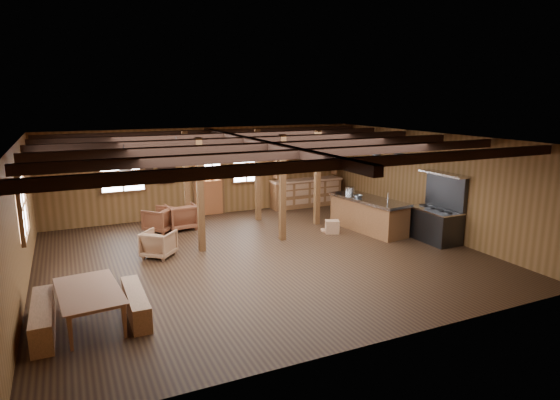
# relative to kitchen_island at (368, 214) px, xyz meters

# --- Properties ---
(room) EXTENTS (10.04, 9.04, 2.84)m
(room) POSITION_rel_kitchen_island_xyz_m (-3.60, -0.80, 0.92)
(room) COLOR black
(room) RESTS_ON ground
(ceiling_joists) EXTENTS (9.80, 8.82, 0.18)m
(ceiling_joists) POSITION_rel_kitchen_island_xyz_m (-3.60, -0.62, 2.20)
(ceiling_joists) COLOR black
(ceiling_joists) RESTS_ON ceiling
(timber_posts) EXTENTS (3.95, 2.35, 2.80)m
(timber_posts) POSITION_rel_kitchen_island_xyz_m (-3.08, 1.28, 0.92)
(timber_posts) COLOR #452513
(timber_posts) RESTS_ON floor
(back_door) EXTENTS (1.02, 0.08, 2.15)m
(back_door) POSITION_rel_kitchen_island_xyz_m (-3.60, 3.65, 0.40)
(back_door) COLOR brown
(back_door) RESTS_ON floor
(window_back_left) EXTENTS (1.32, 0.06, 1.32)m
(window_back_left) POSITION_rel_kitchen_island_xyz_m (-6.20, 3.66, 1.12)
(window_back_left) COLOR white
(window_back_left) RESTS_ON wall_back
(window_back_right) EXTENTS (1.02, 0.06, 1.32)m
(window_back_right) POSITION_rel_kitchen_island_xyz_m (-2.30, 3.66, 1.12)
(window_back_right) COLOR white
(window_back_right) RESTS_ON wall_back
(window_left) EXTENTS (0.14, 1.24, 1.32)m
(window_left) POSITION_rel_kitchen_island_xyz_m (-8.56, -0.30, 1.12)
(window_left) COLOR white
(window_left) RESTS_ON wall_back
(notice_boards) EXTENTS (1.08, 0.03, 0.90)m
(notice_boards) POSITION_rel_kitchen_island_xyz_m (-5.10, 3.66, 1.16)
(notice_boards) COLOR white
(notice_boards) RESTS_ON wall_back
(back_counter) EXTENTS (2.55, 0.60, 2.45)m
(back_counter) POSITION_rel_kitchen_island_xyz_m (-0.20, 3.41, 0.12)
(back_counter) COLOR brown
(back_counter) RESTS_ON floor
(pendant_lamps) EXTENTS (1.86, 2.36, 0.66)m
(pendant_lamps) POSITION_rel_kitchen_island_xyz_m (-5.85, 0.20, 1.77)
(pendant_lamps) COLOR #2B2B2D
(pendant_lamps) RESTS_ON ceiling
(pot_rack) EXTENTS (0.44, 3.00, 0.46)m
(pot_rack) POSITION_rel_kitchen_island_xyz_m (-0.23, -0.59, 1.79)
(pot_rack) COLOR #2B2B2D
(pot_rack) RESTS_ON ceiling
(kitchen_island) EXTENTS (1.21, 2.60, 1.20)m
(kitchen_island) POSITION_rel_kitchen_island_xyz_m (0.00, 0.00, 0.00)
(kitchen_island) COLOR brown
(kitchen_island) RESTS_ON floor
(step_stool) EXTENTS (0.50, 0.43, 0.37)m
(step_stool) POSITION_rel_kitchen_island_xyz_m (-1.09, 0.15, -0.29)
(step_stool) COLOR brown
(step_stool) RESTS_ON floor
(commercial_range) EXTENTS (0.77, 1.46, 1.81)m
(commercial_range) POSITION_rel_kitchen_island_xyz_m (1.05, -1.56, 0.12)
(commercial_range) COLOR #2B2B2D
(commercial_range) RESTS_ON floor
(dining_table) EXTENTS (1.11, 1.80, 0.60)m
(dining_table) POSITION_rel_kitchen_island_xyz_m (-7.50, -2.75, -0.18)
(dining_table) COLOR #925F42
(dining_table) RESTS_ON floor
(bench_wall) EXTENTS (0.33, 1.74, 0.48)m
(bench_wall) POSITION_rel_kitchen_island_xyz_m (-8.25, -2.75, -0.24)
(bench_wall) COLOR brown
(bench_wall) RESTS_ON floor
(bench_aisle) EXTENTS (0.30, 1.61, 0.44)m
(bench_aisle) POSITION_rel_kitchen_island_xyz_m (-6.80, -2.75, -0.26)
(bench_aisle) COLOR brown
(bench_aisle) RESTS_ON floor
(armchair_a) EXTENTS (1.05, 1.05, 0.68)m
(armchair_a) POSITION_rel_kitchen_island_xyz_m (-5.42, 2.36, -0.14)
(armchair_a) COLOR brown
(armchair_a) RESTS_ON floor
(armchair_b) EXTENTS (0.84, 0.86, 0.74)m
(armchair_b) POSITION_rel_kitchen_island_xyz_m (-4.80, 2.36, -0.11)
(armchair_b) COLOR brown
(armchair_b) RESTS_ON floor
(armchair_c) EXTENTS (0.97, 0.97, 0.64)m
(armchair_c) POSITION_rel_kitchen_island_xyz_m (-5.85, 0.20, -0.16)
(armchair_c) COLOR #8D6040
(armchair_c) RESTS_ON floor
(counter_pot) EXTENTS (0.29, 0.29, 0.17)m
(counter_pot) POSITION_rel_kitchen_island_xyz_m (-0.05, 0.87, 0.55)
(counter_pot) COLOR silver
(counter_pot) RESTS_ON kitchen_island
(bowl) EXTENTS (0.29, 0.29, 0.06)m
(bowl) POSITION_rel_kitchen_island_xyz_m (-0.21, 0.23, 0.49)
(bowl) COLOR silver
(bowl) RESTS_ON kitchen_island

